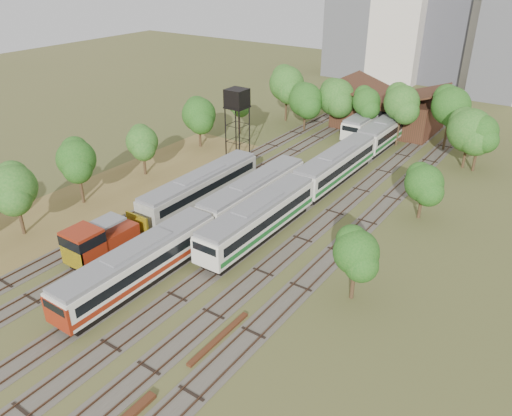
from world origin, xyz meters
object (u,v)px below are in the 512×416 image
Objects in this scene: railcar_green_set at (336,166)px; shunter_locomotive at (99,243)px; water_tower at (237,100)px; railcar_red_set at (204,225)px.

railcar_green_set is 6.41× the size of shunter_locomotive.
railcar_red_set is at bearing -61.49° from water_tower.
railcar_red_set is 10.21m from shunter_locomotive.
shunter_locomotive reaches higher than railcar_red_set.
shunter_locomotive is at bearing -79.30° from water_tower.
railcar_red_set is 0.66× the size of railcar_green_set.
water_tower reaches higher than shunter_locomotive.
water_tower reaches higher than railcar_red_set.
shunter_locomotive is at bearing -108.65° from railcar_green_set.
railcar_green_set is at bearing 79.40° from railcar_red_set.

